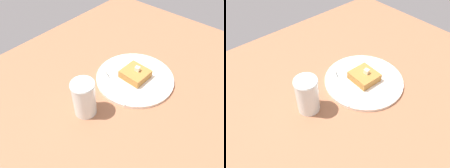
# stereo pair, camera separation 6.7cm
# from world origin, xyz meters

# --- Properties ---
(table_surface) EXTENTS (1.13, 1.13, 0.02)m
(table_surface) POSITION_xyz_m (0.00, 0.00, 0.01)
(table_surface) COLOR #955D40
(table_surface) RESTS_ON ground
(plate) EXTENTS (0.26, 0.26, 0.01)m
(plate) POSITION_xyz_m (0.06, 0.09, 0.03)
(plate) COLOR silver
(plate) RESTS_ON table_surface
(toast_slice_center) EXTENTS (0.08, 0.09, 0.03)m
(toast_slice_center) POSITION_xyz_m (0.06, 0.09, 0.05)
(toast_slice_center) COLOR #A67133
(toast_slice_center) RESTS_ON plate
(butter_pat_primary) EXTENTS (0.02, 0.02, 0.02)m
(butter_pat_primary) POSITION_xyz_m (0.06, 0.08, 0.07)
(butter_pat_primary) COLOR #F8E8C7
(butter_pat_primary) RESTS_ON toast_slice_center
(fork) EXTENTS (0.08, 0.15, 0.00)m
(fork) POSITION_xyz_m (-0.02, 0.11, 0.03)
(fork) COLOR silver
(fork) RESTS_ON plate
(syrup_jar) EXTENTS (0.07, 0.07, 0.12)m
(syrup_jar) POSITION_xyz_m (-0.15, 0.11, 0.07)
(syrup_jar) COLOR #38170A
(syrup_jar) RESTS_ON table_surface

